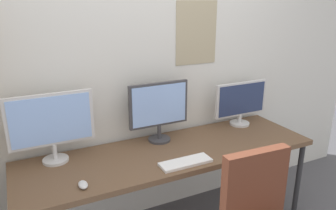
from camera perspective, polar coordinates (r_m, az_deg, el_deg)
The scene contains 7 objects.
wall_back at distance 2.68m, azimuth -3.50°, elevation 6.50°, with size 4.66×0.11×2.60m.
desk at distance 2.52m, azimuth 0.51°, elevation -9.01°, with size 2.26×0.68×0.74m.
monitor_left at distance 2.37m, azimuth -19.76°, elevation -3.06°, with size 0.58×0.18×0.50m.
monitor_center at distance 2.57m, azimuth -1.60°, elevation -0.58°, with size 0.49×0.18×0.48m.
monitor_right at distance 3.00m, azimuth 12.65°, elevation 0.59°, with size 0.53×0.18×0.40m.
keyboard_main at distance 2.31m, azimuth 3.11°, elevation -10.00°, with size 0.37×0.13×0.02m, color silver.
computer_mouse at distance 2.11m, azimuth -14.66°, elevation -13.36°, with size 0.06×0.10×0.03m, color silver.
Camera 1 is at (-1.01, -1.40, 1.83)m, focal length 34.78 mm.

